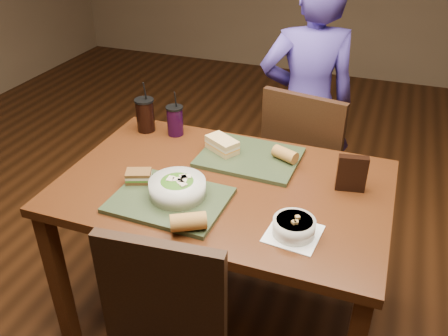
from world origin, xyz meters
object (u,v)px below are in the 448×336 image
at_px(baguette_near, 188,222).
at_px(baguette_far, 285,154).
at_px(dining_table, 224,201).
at_px(diner, 306,106).
at_px(cup_berry, 175,120).
at_px(chip_bag, 352,173).
at_px(soup_bowl, 294,227).
at_px(cup_cola, 145,115).
at_px(sandwich_near, 139,176).
at_px(tray_near, 170,200).
at_px(salad_bowl, 177,187).
at_px(chair_far, 302,164).
at_px(sandwich_far, 222,145).
at_px(tray_far, 250,157).

bearing_deg(baguette_near, baguette_far, 71.14).
distance_m(dining_table, baguette_near, 0.37).
relative_size(diner, cup_berry, 6.61).
relative_size(baguette_far, chip_bag, 0.73).
distance_m(soup_bowl, cup_cola, 1.00).
bearing_deg(sandwich_near, tray_near, -21.47).
height_order(dining_table, cup_cola, cup_cola).
height_order(tray_near, salad_bowl, salad_bowl).
distance_m(sandwich_near, cup_berry, 0.46).
bearing_deg(tray_near, soup_bowl, -3.06).
bearing_deg(tray_near, salad_bowl, 55.22).
xyz_separation_m(sandwich_near, baguette_near, (0.31, -0.21, 0.01)).
bearing_deg(baguette_near, salad_bowl, 125.00).
bearing_deg(cup_berry, baguette_far, -9.19).
bearing_deg(baguette_near, cup_berry, 118.62).
xyz_separation_m(chair_far, cup_berry, (-0.56, -0.31, 0.30)).
distance_m(cup_berry, chip_bag, 0.86).
distance_m(diner, cup_berry, 0.79).
xyz_separation_m(soup_bowl, sandwich_near, (-0.64, 0.09, 0.01)).
bearing_deg(baguette_far, diner, 93.78).
relative_size(diner, sandwich_far, 8.66).
relative_size(tray_far, chip_bag, 2.84).
distance_m(chair_far, chip_bag, 0.65).
bearing_deg(baguette_far, dining_table, -129.36).
relative_size(salad_bowl, chip_bag, 1.45).
distance_m(tray_near, sandwich_far, 0.42).
distance_m(diner, cup_cola, 0.91).
height_order(tray_near, chip_bag, chip_bag).
height_order(diner, tray_far, diner).
height_order(tray_near, tray_far, same).
bearing_deg(dining_table, chip_bag, 14.81).
height_order(dining_table, baguette_near, baguette_near).
distance_m(dining_table, soup_bowl, 0.42).
height_order(tray_near, sandwich_far, sandwich_far).
height_order(baguette_near, baguette_far, baguette_near).
relative_size(baguette_near, baguette_far, 1.14).
bearing_deg(salad_bowl, cup_berry, 116.14).
bearing_deg(baguette_near, tray_far, 85.58).
height_order(chair_far, tray_near, chair_far).
distance_m(tray_far, soup_bowl, 0.53).
bearing_deg(salad_bowl, diner, 76.01).
distance_m(tray_near, tray_far, 0.45).
relative_size(baguette_far, cup_cola, 0.43).
bearing_deg(diner, chip_bag, 91.53).
bearing_deg(chip_bag, salad_bowl, -164.33).
distance_m(baguette_near, baguette_far, 0.60).
bearing_deg(salad_bowl, dining_table, 52.70).
xyz_separation_m(tray_far, baguette_far, (0.15, 0.01, 0.04)).
relative_size(baguette_near, cup_berry, 0.56).
bearing_deg(chip_bag, dining_table, -175.29).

